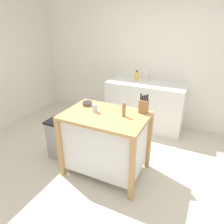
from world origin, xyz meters
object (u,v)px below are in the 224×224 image
bowl_stoneware_deep (87,103)px  pepper_grinder (124,110)px  trash_bin (60,139)px  sink_faucet (149,76)px  knife_block (144,106)px  bottle_dish_soap (137,76)px  kitchen_island (106,141)px  drinking_cup (95,108)px

bowl_stoneware_deep → pepper_grinder: pepper_grinder is taller
bowl_stoneware_deep → trash_bin: bowl_stoneware_deep is taller
bowl_stoneware_deep → pepper_grinder: size_ratio=0.72×
bowl_stoneware_deep → sink_faucet: (0.44, 1.52, 0.10)m
knife_block → pepper_grinder: size_ratio=1.32×
trash_bin → bottle_dish_soap: (0.63, 1.62, 0.68)m
kitchen_island → bottle_dish_soap: size_ratio=5.46×
knife_block → pepper_grinder: 0.28m
knife_block → trash_bin: size_ratio=0.40×
kitchen_island → bowl_stoneware_deep: bowl_stoneware_deep is taller
sink_faucet → bottle_dish_soap: size_ratio=1.11×
pepper_grinder → sink_faucet: size_ratio=0.87×
bowl_stoneware_deep → pepper_grinder: bearing=-11.0°
kitchen_island → pepper_grinder: pepper_grinder is taller
kitchen_island → bottle_dish_soap: 1.69m
drinking_cup → sink_faucet: sink_faucet is taller
kitchen_island → trash_bin: size_ratio=1.71×
trash_bin → sink_faucet: 2.02m
pepper_grinder → bottle_dish_soap: (-0.39, 1.57, 0.01)m
bowl_stoneware_deep → sink_faucet: 1.59m
kitchen_island → pepper_grinder: (0.24, 0.05, 0.48)m
drinking_cup → bottle_dish_soap: 1.61m
pepper_grinder → sink_faucet: 1.65m
trash_bin → knife_block: bearing=12.7°
drinking_cup → kitchen_island: bearing=-2.8°
trash_bin → kitchen_island: bearing=0.5°
knife_block → bottle_dish_soap: size_ratio=1.29×
knife_block → drinking_cup: knife_block is taller
knife_block → drinking_cup: 0.63m
sink_faucet → pepper_grinder: bearing=-84.2°
kitchen_island → pepper_grinder: 0.54m
bowl_stoneware_deep → trash_bin: size_ratio=0.22×
knife_block → bowl_stoneware_deep: size_ratio=1.84×
pepper_grinder → bottle_dish_soap: bearing=104.0°
pepper_grinder → sink_faucet: bearing=95.8°
knife_block → bowl_stoneware_deep: 0.79m
bowl_stoneware_deep → kitchen_island: bearing=-24.1°
bowl_stoneware_deep → drinking_cup: 0.26m
knife_block → bottle_dish_soap: 1.47m
knife_block → sink_faucet: bearing=103.8°
pepper_grinder → trash_bin: bearing=-177.0°
bottle_dish_soap → sink_faucet: bearing=18.7°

